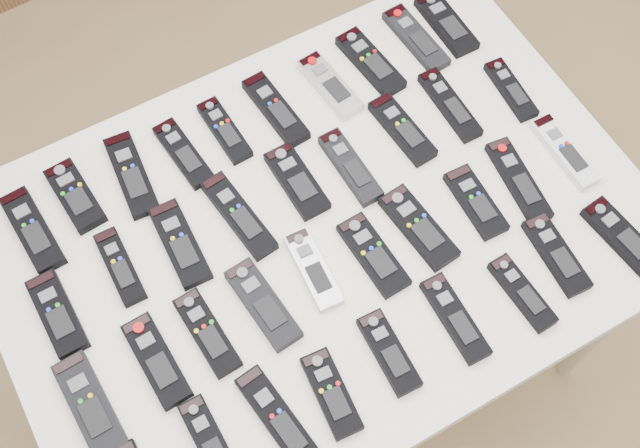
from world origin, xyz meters
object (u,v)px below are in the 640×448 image
remote_12 (180,244)px  remote_15 (350,167)px  remote_7 (370,62)px  remote_35 (522,293)px  remote_17 (450,105)px  remote_36 (556,255)px  remote_9 (446,24)px  remote_13 (239,215)px  remote_32 (331,393)px  remote_26 (476,202)px  remote_33 (389,352)px  remote_21 (207,333)px  remote_27 (519,181)px  remote_19 (90,405)px  remote_6 (330,85)px  remote_30 (211,445)px  remote_22 (263,304)px  remote_3 (183,154)px  remote_24 (373,255)px  remote_0 (33,231)px  remote_1 (75,196)px  remote_4 (225,130)px  remote_37 (622,237)px  remote_25 (419,227)px  remote_8 (416,39)px  remote_16 (402,129)px  remote_11 (120,267)px  remote_28 (565,151)px  remote_5 (276,110)px  remote_31 (279,420)px  remote_14 (297,181)px  table (320,241)px  remote_18 (511,90)px  remote_34 (455,318)px

remote_12 → remote_15: bearing=0.0°
remote_7 → remote_35: (-0.03, -0.59, 0.00)m
remote_12 → remote_17: (0.63, 0.01, 0.00)m
remote_35 → remote_36: bearing=14.7°
remote_9 → remote_13: bearing=-161.5°
remote_32 → remote_26: bearing=28.6°
remote_15 → remote_33: bearing=-111.3°
remote_21 → remote_27: (0.68, -0.02, -0.00)m
remote_19 → remote_33: remote_19 is taller
remote_6 → remote_26: size_ratio=1.09×
remote_30 → remote_22: bearing=42.7°
remote_19 → remote_36: size_ratio=1.13×
remote_21 → remote_32: (0.14, -0.21, 0.00)m
remote_3 → remote_22: 0.37m
remote_35 → remote_36: size_ratio=0.93×
remote_24 → remote_35: remote_35 is taller
remote_0 → remote_26: bearing=-29.1°
remote_1 → remote_4: remote_1 is taller
remote_1 → remote_9: remote_1 is taller
remote_1 → remote_37: bearing=-38.7°
remote_25 → remote_19: bearing=175.5°
remote_8 → remote_16: bearing=-132.3°
remote_35 → remote_4: bearing=116.0°
remote_11 → remote_24: (0.43, -0.21, -0.00)m
remote_12 → remote_24: (0.31, -0.20, -0.00)m
remote_33 → remote_37: (0.51, -0.03, -0.00)m
remote_15 → remote_21: bearing=-158.0°
remote_9 → remote_27: bearing=-102.9°
remote_8 → remote_19: 1.01m
remote_7 → remote_13: size_ratio=0.92×
remote_13 → remote_36: 0.61m
remote_32 → remote_15: bearing=60.5°
remote_28 → remote_37: (-0.02, -0.21, 0.00)m
remote_35 → remote_5: bearing=106.9°
remote_6 → remote_31: (-0.43, -0.57, -0.00)m
remote_4 → remote_14: bearing=-70.4°
remote_31 → remote_8: bearing=34.8°
remote_14 → remote_24: 0.22m
remote_17 → remote_19: (-0.90, -0.22, 0.00)m
table → remote_6: bearing=56.9°
remote_9 → remote_18: remote_9 is taller
remote_0 → remote_21: 0.41m
remote_3 → remote_37: (0.65, -0.59, 0.00)m
remote_25 → remote_32: size_ratio=1.17×
remote_4 → remote_12: remote_4 is taller
remote_18 → remote_28: bearing=-83.8°
remote_13 → remote_34: (0.25, -0.38, -0.00)m
remote_0 → remote_18: 1.01m
remote_1 → remote_26: 0.79m
table → remote_6: size_ratio=7.26×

